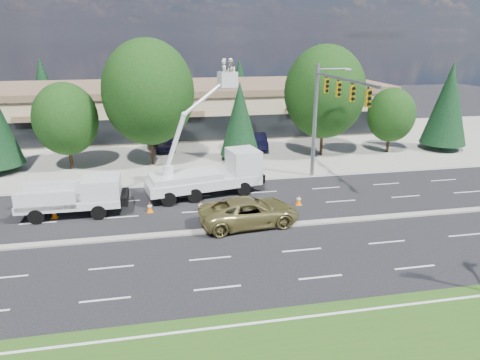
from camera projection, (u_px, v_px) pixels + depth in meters
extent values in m
plane|color=black|center=(204.00, 232.00, 25.29)|extent=(140.00, 140.00, 0.00)
cube|color=gray|center=(183.00, 149.00, 43.91)|extent=(140.00, 22.00, 0.01)
cube|color=gray|center=(204.00, 231.00, 25.28)|extent=(120.00, 0.55, 0.12)
cube|color=tan|center=(177.00, 109.00, 52.41)|extent=(50.00, 15.00, 5.00)
cube|color=brown|center=(176.00, 87.00, 51.56)|extent=(50.40, 15.40, 0.70)
cube|color=black|center=(181.00, 130.00, 45.71)|extent=(48.00, 0.12, 2.60)
cylinder|color=#332114|center=(70.00, 155.00, 37.11)|extent=(0.28, 0.28, 2.41)
ellipsoid|color=black|center=(66.00, 119.00, 36.10)|extent=(5.36, 5.36, 6.17)
cylinder|color=#332114|center=(152.00, 145.00, 38.16)|extent=(0.28, 0.28, 3.55)
ellipsoid|color=black|center=(148.00, 92.00, 36.67)|extent=(7.89, 7.89, 9.08)
cylinder|color=#332114|center=(240.00, 155.00, 40.00)|extent=(0.26, 0.26, 0.80)
cone|color=black|center=(240.00, 119.00, 38.89)|extent=(3.66, 3.66, 6.68)
cylinder|color=#332114|center=(322.00, 138.00, 41.00)|extent=(0.28, 0.28, 3.37)
ellipsoid|color=black|center=(325.00, 92.00, 39.59)|extent=(7.48, 7.48, 8.60)
cylinder|color=#332114|center=(388.00, 142.00, 42.43)|extent=(0.28, 0.28, 2.06)
ellipsoid|color=black|center=(391.00, 115.00, 41.57)|extent=(4.57, 4.57, 5.26)
cylinder|color=#332114|center=(441.00, 145.00, 43.69)|extent=(0.26, 0.26, 0.80)
cone|color=black|center=(448.00, 103.00, 42.32)|extent=(4.41, 4.41, 8.05)
cylinder|color=#332114|center=(47.00, 114.00, 61.10)|extent=(0.26, 0.26, 0.80)
cone|color=black|center=(43.00, 85.00, 59.80)|extent=(4.19, 4.19, 7.66)
cylinder|color=#332114|center=(147.00, 111.00, 63.56)|extent=(0.26, 0.26, 0.80)
cone|color=black|center=(145.00, 76.00, 61.91)|extent=(5.23, 5.23, 9.56)
cylinder|color=#332114|center=(239.00, 108.00, 66.01)|extent=(0.26, 0.26, 0.80)
cone|color=black|center=(239.00, 83.00, 64.79)|extent=(3.97, 3.97, 7.26)
cylinder|color=#332114|center=(313.00, 106.00, 68.12)|extent=(0.26, 0.26, 0.80)
cone|color=black|center=(315.00, 74.00, 66.51)|extent=(5.10, 5.10, 9.32)
cylinder|color=gray|center=(315.00, 122.00, 34.17)|extent=(0.32, 0.32, 9.00)
cylinder|color=gray|center=(344.00, 79.00, 28.29)|extent=(0.20, 10.00, 0.20)
cylinder|color=gray|center=(334.00, 69.00, 33.08)|extent=(2.60, 0.12, 0.12)
cube|color=gold|center=(326.00, 86.00, 31.33)|extent=(0.32, 0.22, 1.05)
cube|color=gold|center=(338.00, 89.00, 29.28)|extent=(0.32, 0.22, 1.05)
cube|color=gold|center=(352.00, 93.00, 27.23)|extent=(0.32, 0.22, 1.05)
cube|color=gold|center=(368.00, 98.00, 25.18)|extent=(0.32, 0.22, 1.05)
cube|color=silver|center=(71.00, 202.00, 27.49)|extent=(6.35, 2.34, 0.48)
cube|color=silver|center=(102.00, 189.00, 27.61)|extent=(2.33, 2.28, 1.59)
cube|color=black|center=(113.00, 185.00, 27.66)|extent=(0.09, 2.01, 1.06)
cube|color=silver|center=(52.00, 190.00, 28.03)|extent=(3.60, 0.32, 1.16)
cube|color=silver|center=(45.00, 201.00, 26.16)|extent=(3.60, 0.32, 1.16)
cube|color=silver|center=(204.00, 182.00, 30.86)|extent=(8.53, 4.03, 0.72)
cube|color=silver|center=(243.00, 163.00, 31.61)|extent=(2.49, 2.77, 2.05)
cube|color=black|center=(253.00, 160.00, 31.83)|extent=(0.49, 2.03, 1.23)
cube|color=silver|center=(186.00, 177.00, 30.20)|extent=(5.29, 3.29, 0.51)
cylinder|color=silver|center=(168.00, 171.00, 29.58)|extent=(0.72, 0.72, 0.82)
cube|color=silver|center=(228.00, 79.00, 29.23)|extent=(1.29, 1.13, 1.11)
imported|color=beige|center=(224.00, 73.00, 29.02)|extent=(0.54, 0.72, 1.77)
imported|color=beige|center=(231.00, 73.00, 29.18)|extent=(0.83, 0.98, 1.77)
ellipsoid|color=white|center=(224.00, 60.00, 28.73)|extent=(0.27, 0.27, 0.18)
ellipsoid|color=white|center=(230.00, 60.00, 28.89)|extent=(0.27, 0.27, 0.18)
cube|color=orange|center=(55.00, 218.00, 27.25)|extent=(0.40, 0.40, 0.03)
cone|color=orange|center=(54.00, 213.00, 27.15)|extent=(0.36, 0.36, 0.70)
cylinder|color=white|center=(54.00, 212.00, 27.12)|extent=(0.29, 0.29, 0.10)
cube|color=orange|center=(150.00, 212.00, 28.20)|extent=(0.40, 0.40, 0.03)
cone|color=orange|center=(150.00, 207.00, 28.09)|extent=(0.36, 0.36, 0.70)
cylinder|color=white|center=(150.00, 206.00, 28.07)|extent=(0.29, 0.29, 0.10)
cube|color=orange|center=(201.00, 211.00, 28.33)|extent=(0.40, 0.40, 0.03)
cone|color=orange|center=(201.00, 206.00, 28.22)|extent=(0.36, 0.36, 0.70)
cylinder|color=white|center=(201.00, 205.00, 28.20)|extent=(0.29, 0.29, 0.10)
cube|color=orange|center=(299.00, 204.00, 29.43)|extent=(0.40, 0.40, 0.03)
cone|color=orange|center=(299.00, 200.00, 29.32)|extent=(0.36, 0.36, 0.70)
cylinder|color=white|center=(299.00, 199.00, 29.30)|extent=(0.29, 0.29, 0.10)
imported|color=olive|center=(249.00, 212.00, 26.08)|extent=(6.39, 3.44, 1.71)
imported|color=black|center=(163.00, 142.00, 43.24)|extent=(2.49, 4.84, 1.58)
imported|color=black|center=(258.00, 141.00, 43.76)|extent=(2.22, 4.85, 1.54)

